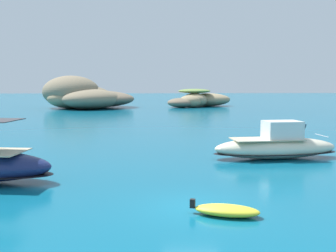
% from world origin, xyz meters
% --- Properties ---
extents(ground_plane, '(400.00, 400.00, 0.00)m').
position_xyz_m(ground_plane, '(0.00, 0.00, 0.00)').
color(ground_plane, '#0C5B7A').
extents(islet_large, '(25.32, 25.98, 6.89)m').
position_xyz_m(islet_large, '(-14.78, 71.55, 2.40)').
color(islet_large, '#84755B').
rests_on(islet_large, ground).
extents(islet_small, '(16.06, 13.95, 4.02)m').
position_xyz_m(islet_small, '(10.32, 75.05, 1.59)').
color(islet_small, '#9E8966').
rests_on(islet_small, ground).
extents(motorboat_cream, '(9.16, 3.43, 2.64)m').
position_xyz_m(motorboat_cream, '(7.23, 11.07, 0.88)').
color(motorboat_cream, beige).
rests_on(motorboat_cream, ground).
extents(dinghy_tender, '(2.86, 1.86, 0.58)m').
position_xyz_m(dinghy_tender, '(1.23, -1.14, 0.22)').
color(dinghy_tender, yellow).
rests_on(dinghy_tender, ground).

